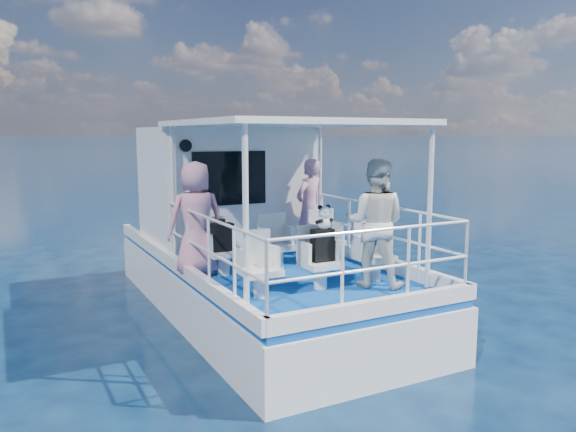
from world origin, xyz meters
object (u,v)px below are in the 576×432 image
object	(u,v)px
backpack_center	(322,245)
panda	(324,217)
passenger_stbd_aft	(375,223)
passenger_port_fwd	(196,219)

from	to	relation	value
backpack_center	panda	size ratio (longest dim) A/B	1.34
backpack_center	passenger_stbd_aft	bearing A→B (deg)	-15.84
passenger_port_fwd	backpack_center	xyz separation A→B (m)	(1.27, -1.49, -0.25)
passenger_port_fwd	passenger_stbd_aft	distance (m)	2.61
passenger_stbd_aft	panda	world-z (taller)	passenger_stbd_aft
passenger_port_fwd	passenger_stbd_aft	size ratio (longest dim) A/B	0.97
passenger_port_fwd	panda	size ratio (longest dim) A/B	5.19
passenger_stbd_aft	panda	bearing A→B (deg)	29.67
passenger_stbd_aft	backpack_center	size ratio (longest dim) A/B	4.00
passenger_stbd_aft	backpack_center	xyz separation A→B (m)	(-0.72, 0.20, -0.28)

